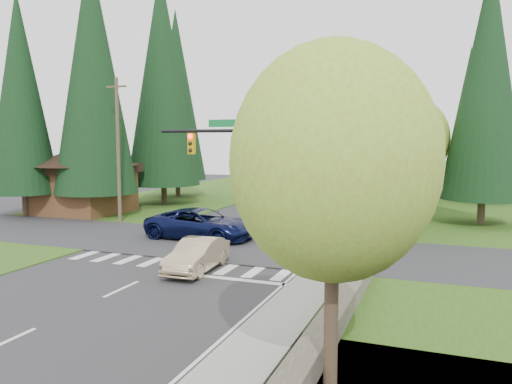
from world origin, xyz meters
The scene contains 34 objects.
ground centered at (0.00, 0.00, 0.00)m, with size 120.00×120.00×0.00m, color #28282B.
grass_east centered at (13.00, 20.00, 0.03)m, with size 14.00×110.00×0.06m, color #2D4D14.
grass_west centered at (-13.00, 20.00, 0.03)m, with size 14.00×110.00×0.06m, color #2D4D14.
cross_street centered at (0.00, 8.00, 0.00)m, with size 120.00×8.00×0.10m, color #28282B.
sidewalk_east centered at (6.90, 22.00, 0.07)m, with size 1.80×80.00×0.13m, color gray.
curb_east centered at (6.05, 22.00, 0.07)m, with size 0.20×80.00×0.13m, color gray.
stone_wall_south centered at (8.60, -3.00, 0.35)m, with size 0.70×14.00×0.70m, color #4C4438.
stone_wall_north centered at (8.60, 30.00, 0.35)m, with size 0.70×40.00×0.70m, color #4C4438.
traffic_signal centered at (4.37, 4.50, 4.98)m, with size 8.70×0.37×6.80m.
brown_building centered at (-15.00, 15.00, 3.14)m, with size 8.40×8.40×5.40m.
utility_pole centered at (-9.50, 12.00, 5.14)m, with size 1.60×0.24×10.00m.
decid_tree_0 centered at (9.20, 14.00, 5.60)m, with size 4.80×4.80×8.37m.
decid_tree_1 centered at (9.30, 21.00, 5.80)m, with size 5.20×5.20×8.80m.
decid_tree_2 centered at (9.10, 28.00, 5.93)m, with size 5.00×5.00×8.82m.
decid_tree_3 centered at (9.20, 35.00, 5.66)m, with size 5.00×5.00×8.55m.
decid_tree_4 centered at (9.30, 42.00, 6.06)m, with size 5.40×5.40×9.18m.
decid_tree_5 centered at (9.10, 49.00, 5.53)m, with size 4.80×4.80×8.30m.
decid_tree_6 centered at (9.20, 56.00, 5.86)m, with size 5.20×5.20×8.86m.
decid_tree_south centered at (9.30, -6.00, 5.27)m, with size 4.60×4.60×7.92m.
conifer_w_a centered at (-13.00, 14.00, 10.79)m, with size 6.12×6.12×19.80m.
conifer_w_b centered at (-16.00, 18.00, 9.79)m, with size 5.44×5.44×17.80m.
conifer_w_c centered at (-12.00, 22.00, 11.29)m, with size 6.46×6.46×20.80m.
conifer_w_d centered at (-18.00, 12.00, 9.29)m, with size 5.10×5.10×16.80m.
conifer_w_e centered at (-14.00, 28.00, 10.29)m, with size 5.78×5.78×18.80m.
conifer_e_a centered at (14.00, 20.00, 9.79)m, with size 5.44×5.44×17.80m.
conifer_e_b centered at (15.00, 34.00, 10.79)m, with size 6.12×6.12×19.80m.
conifer_e_c centered at (14.00, 48.00, 9.29)m, with size 5.10×5.10×16.80m.
sedan_champagne centered at (1.49, 2.47, 0.71)m, with size 1.51×4.32×1.42m, color tan.
suv_navy centered at (-1.57, 8.85, 0.91)m, with size 3.00×6.52×1.81m, color #0A1036.
parked_car_a centered at (4.22, 15.01, 0.64)m, with size 1.50×3.74×1.27m, color #BCBBC1.
parked_car_b centered at (4.29, 25.48, 0.65)m, with size 1.82×4.48×1.30m, color slate.
parked_car_c centered at (4.39, 35.67, 0.74)m, with size 1.56×4.48×1.48m, color #B3B3B8.
parked_car_d centered at (4.91, 41.62, 0.79)m, with size 1.86×4.63×1.58m, color white.
parked_car_e centered at (5.60, 49.34, 0.70)m, with size 1.95×4.80×1.39m, color #ADADB2.
Camera 1 is at (11.58, -16.80, 5.75)m, focal length 35.00 mm.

